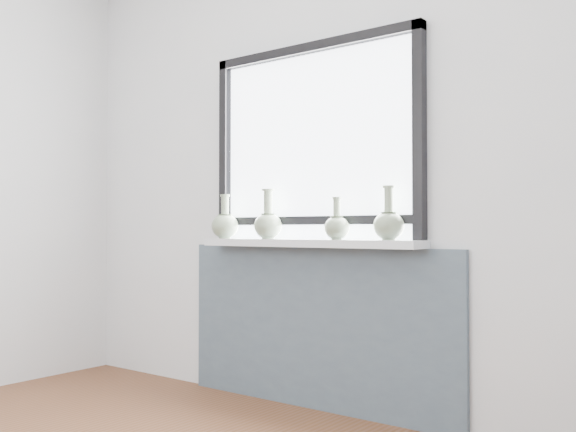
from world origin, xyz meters
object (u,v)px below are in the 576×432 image
Objects in this scene: vase_c at (337,226)px; vase_d at (389,223)px; vase_b at (268,223)px; vase_a at (225,224)px; windowsill at (306,243)px.

vase_d reaches higher than vase_c.
vase_d is (0.73, 0.01, -0.00)m from vase_b.
vase_a is 0.77m from vase_c.
vase_a is 0.97× the size of vase_d.
vase_d is at bearing -0.41° from windowsill.
vase_c reaches higher than windowsill.
vase_d is (0.28, 0.02, 0.01)m from vase_c.
vase_d is at bearing 1.17° from vase_b.
vase_d reaches higher than windowsill.
vase_d reaches higher than vase_a.
vase_a is 1.05m from vase_d.
vase_a is (-0.56, -0.02, 0.10)m from windowsill.
vase_b reaches higher than vase_d.
vase_b is at bearing -178.83° from vase_d.
vase_a is at bearing -179.02° from vase_b.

